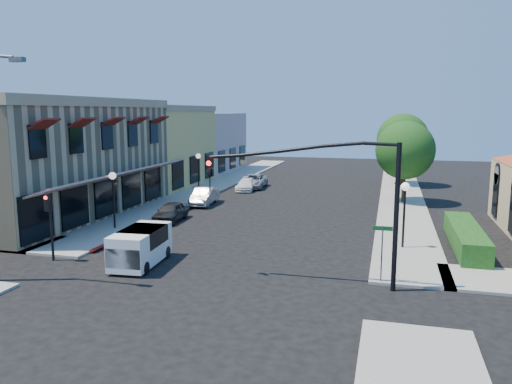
% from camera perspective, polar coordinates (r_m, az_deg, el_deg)
% --- Properties ---
extents(ground, '(120.00, 120.00, 0.00)m').
position_cam_1_polar(ground, '(21.36, -6.99, -10.53)').
color(ground, black).
rests_on(ground, ground).
extents(sidewalk_left, '(3.50, 50.00, 0.12)m').
position_cam_1_polar(sidewalk_left, '(48.99, -4.67, 0.78)').
color(sidewalk_left, gray).
rests_on(sidewalk_left, ground).
extents(sidewalk_right, '(3.50, 50.00, 0.12)m').
position_cam_1_polar(sidewalk_right, '(46.17, 16.23, -0.07)').
color(sidewalk_right, gray).
rests_on(sidewalk_right, ground).
extents(curb_red_strip, '(0.25, 10.00, 0.06)m').
position_cam_1_polar(curb_red_strip, '(31.17, -13.29, -4.40)').
color(curb_red_strip, maroon).
rests_on(curb_red_strip, ground).
extents(corner_brick_building, '(11.77, 18.20, 8.10)m').
position_cam_1_polar(corner_brick_building, '(37.69, -22.87, 3.62)').
color(corner_brick_building, tan).
rests_on(corner_brick_building, ground).
extents(yellow_stucco_building, '(10.00, 12.00, 7.60)m').
position_cam_1_polar(yellow_stucco_building, '(50.37, -12.39, 5.11)').
color(yellow_stucco_building, tan).
rests_on(yellow_stucco_building, ground).
extents(pink_stucco_building, '(10.00, 12.00, 7.00)m').
position_cam_1_polar(pink_stucco_building, '(61.27, -7.21, 5.65)').
color(pink_stucco_building, '#C09791').
rests_on(pink_stucco_building, ground).
extents(hedge, '(1.40, 8.00, 1.10)m').
position_cam_1_polar(hedge, '(28.81, 22.75, -5.99)').
color(hedge, '#194213').
rests_on(hedge, ground).
extents(street_tree_a, '(4.56, 4.56, 6.48)m').
position_cam_1_polar(street_tree_a, '(40.73, 16.68, 4.58)').
color(street_tree_a, black).
rests_on(street_tree_a, ground).
extents(street_tree_b, '(4.94, 4.94, 7.02)m').
position_cam_1_polar(street_tree_b, '(50.69, 16.42, 5.82)').
color(street_tree_b, black).
rests_on(street_tree_b, ground).
extents(signal_mast_arm, '(8.01, 0.39, 6.00)m').
position_cam_1_polar(signal_mast_arm, '(20.42, 9.83, 0.33)').
color(signal_mast_arm, black).
rests_on(signal_mast_arm, ground).
extents(secondary_signal, '(0.28, 0.42, 3.32)m').
position_cam_1_polar(secondary_signal, '(25.87, -22.56, -2.37)').
color(secondary_signal, black).
rests_on(secondary_signal, ground).
extents(street_name_sign, '(0.80, 0.06, 2.50)m').
position_cam_1_polar(street_name_sign, '(21.52, 14.22, -5.87)').
color(street_name_sign, '#595B5E').
rests_on(street_name_sign, ground).
extents(lamppost_left_near, '(0.44, 0.44, 3.57)m').
position_cam_1_polar(lamppost_left_near, '(31.44, -16.04, 0.69)').
color(lamppost_left_near, black).
rests_on(lamppost_left_near, ground).
extents(lamppost_left_far, '(0.44, 0.44, 3.57)m').
position_cam_1_polar(lamppost_left_far, '(43.93, -6.61, 3.30)').
color(lamppost_left_far, black).
rests_on(lamppost_left_far, ground).
extents(lamppost_right_near, '(0.44, 0.44, 3.57)m').
position_cam_1_polar(lamppost_right_near, '(26.99, 16.64, -0.69)').
color(lamppost_right_near, black).
rests_on(lamppost_right_near, ground).
extents(lamppost_right_far, '(0.44, 0.44, 3.57)m').
position_cam_1_polar(lamppost_right_far, '(42.85, 16.13, 2.86)').
color(lamppost_right_far, black).
rests_on(lamppost_right_far, ground).
extents(white_van, '(1.95, 3.99, 1.72)m').
position_cam_1_polar(white_van, '(24.21, -13.08, -5.87)').
color(white_van, white).
rests_on(white_van, ground).
extents(parked_car_a, '(1.65, 3.75, 1.25)m').
position_cam_1_polar(parked_car_a, '(33.44, -9.74, -2.26)').
color(parked_car_a, black).
rests_on(parked_car_a, ground).
extents(parked_car_b, '(1.76, 4.17, 1.34)m').
position_cam_1_polar(parked_car_b, '(39.05, -5.95, -0.47)').
color(parked_car_b, '#96989B').
rests_on(parked_car_b, ground).
extents(parked_car_c, '(1.87, 3.91, 1.10)m').
position_cam_1_polar(parked_car_c, '(45.89, -1.11, 0.86)').
color(parked_car_c, white).
rests_on(parked_car_c, ground).
extents(parked_car_d, '(2.43, 4.74, 1.28)m').
position_cam_1_polar(parked_car_d, '(47.47, -0.30, 1.25)').
color(parked_car_d, '#AEAFB3').
rests_on(parked_car_d, ground).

